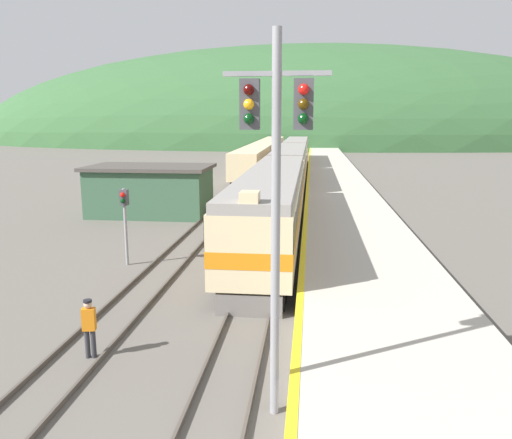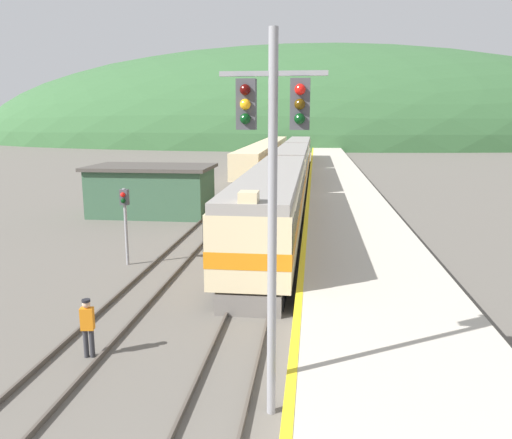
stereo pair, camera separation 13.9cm
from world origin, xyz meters
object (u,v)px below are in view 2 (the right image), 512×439
Objects in this scene: express_train_lead_car at (273,204)px; signal_mast_main at (273,173)px; carriage_third at (299,152)px; signal_post_siding at (125,210)px; siding_train at (266,155)px; track_worker at (88,324)px; carriage_second at (292,166)px.

signal_mast_main reaches higher than express_train_lead_car.
signal_post_siding is (-6.38, -46.79, 0.44)m from carriage_third.
siding_train is 58.62m from signal_mast_main.
express_train_lead_car is at bearing -90.00° from carriage_third.
track_worker is (0.36, -56.07, -0.79)m from siding_train.
carriage_second is 27.36m from signal_post_siding.
signal_post_siding reaches higher than siding_train.
express_train_lead_car is 21.60m from carriage_second.
express_train_lead_car is 8.12m from signal_post_siding.
signal_post_siding is at bearing -97.76° from carriage_third.
express_train_lead_car reaches higher than siding_train.
siding_train reaches higher than track_worker.
carriage_second is at bearing 91.96° from signal_mast_main.
carriage_second is at bearing 83.44° from track_worker.
carriage_third is at bearing 82.24° from signal_post_siding.
carriage_second is 5.39× the size of signal_post_siding.
track_worker is at bearing -106.33° from express_train_lead_car.
signal_mast_main is at bearing -55.34° from signal_post_siding.
track_worker is (-4.09, -55.75, -1.15)m from carriage_third.
signal_mast_main is at bearing -88.72° from carriage_third.
carriage_second reaches higher than signal_post_siding.
carriage_third reaches higher than siding_train.
carriage_second is at bearing -90.00° from carriage_third.
track_worker is at bearing -89.63° from siding_train.
siding_train is at bearing 95.63° from signal_mast_main.
carriage_third is at bearing 90.00° from express_train_lead_car.
signal_mast_main is at bearing -84.37° from siding_train.
express_train_lead_car is at bearing 73.67° from track_worker.
express_train_lead_car is 6.05× the size of signal_post_siding.
signal_post_siding is (-6.38, -5.00, 0.43)m from express_train_lead_car.
signal_post_siding is at bearing -141.88° from express_train_lead_car.
siding_train is at bearing 87.66° from signal_post_siding.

